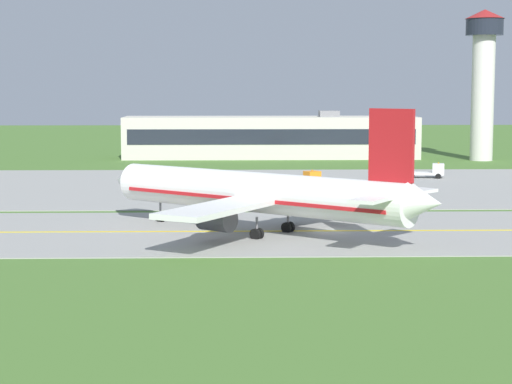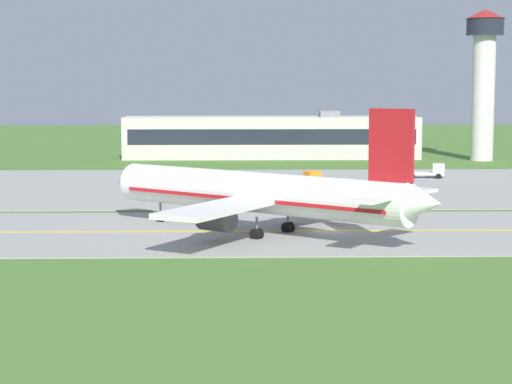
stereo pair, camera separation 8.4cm
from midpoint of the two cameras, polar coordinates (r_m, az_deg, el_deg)
name	(u,v)px [view 1 (the left image)]	position (r m, az deg, el deg)	size (l,w,h in m)	color
ground_plane	(327,232)	(94.05, 4.38, -2.46)	(500.00, 500.00, 0.00)	#47702D
taxiway_strip	(327,231)	(94.05, 4.38, -2.43)	(240.00, 28.00, 0.10)	gray
apron_pad	(366,186)	(136.60, 6.77, 0.37)	(140.00, 52.00, 0.10)	gray
taxiway_centreline	(327,231)	(94.04, 4.38, -2.39)	(220.00, 0.60, 0.01)	yellow
airplane_lead	(260,193)	(91.44, 0.25, -0.08)	(33.27, 29.34, 12.70)	white
service_truck_baggage	(307,179)	(135.08, 3.16, 0.82)	(4.89, 6.59, 2.59)	orange
service_truck_fuel	(372,193)	(118.24, 7.15, -0.05)	(3.30, 6.67, 2.59)	silver
service_truck_catering	(430,171)	(149.45, 10.65, 1.27)	(6.68, 3.38, 2.59)	silver
terminal_building	(271,137)	(188.39, 0.91, 3.39)	(59.25, 11.77, 9.58)	beige
control_tower	(483,71)	(187.07, 13.79, 7.25)	(7.60, 7.60, 29.29)	silver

